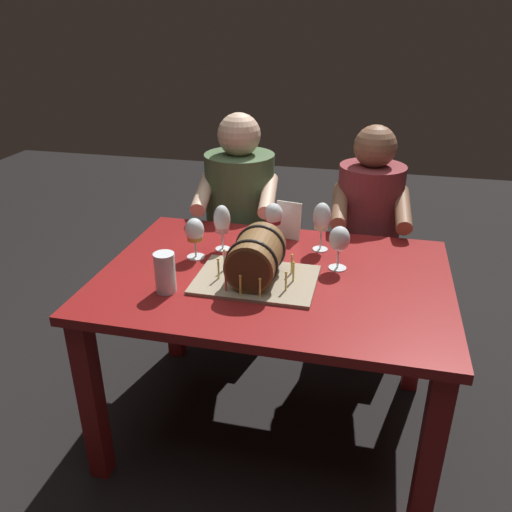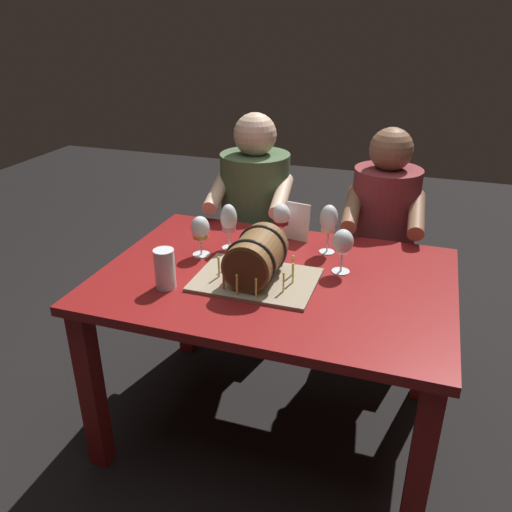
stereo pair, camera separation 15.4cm
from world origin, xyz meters
TOP-DOWN VIEW (x-y plane):
  - ground_plane at (0.00, 0.00)m, footprint 8.00×8.00m
  - dining_table at (0.00, 0.00)m, footprint 1.28×0.91m
  - barrel_cake at (-0.05, -0.07)m, footprint 0.43×0.31m
  - wine_glass_rose at (-0.25, 0.17)m, footprint 0.07×0.07m
  - wine_glass_red at (-0.06, 0.28)m, footprint 0.07×0.07m
  - wine_glass_amber at (-0.33, 0.07)m, footprint 0.07×0.07m
  - wine_glass_empty at (0.22, 0.10)m, footprint 0.08×0.08m
  - wine_glass_white at (0.14, 0.26)m, footprint 0.07×0.07m
  - beer_pint at (-0.34, -0.21)m, footprint 0.07×0.07m
  - menu_card at (-0.01, 0.34)m, footprint 0.11×0.05m
  - person_seated_left at (-0.32, 0.70)m, footprint 0.41×0.50m
  - person_seated_right at (0.32, 0.70)m, footprint 0.36×0.46m

SIDE VIEW (x-z plane):
  - ground_plane at x=0.00m, z-range 0.00..0.00m
  - person_seated_right at x=0.32m, z-range -0.06..1.08m
  - person_seated_left at x=-0.32m, z-range -0.04..1.13m
  - dining_table at x=0.00m, z-range 0.25..0.97m
  - beer_pint at x=-0.34m, z-range 0.72..0.86m
  - menu_card at x=-0.01m, z-range 0.72..0.88m
  - barrel_cake at x=-0.05m, z-range 0.71..0.90m
  - wine_glass_amber at x=-0.33m, z-range 0.75..0.91m
  - wine_glass_empty at x=0.22m, z-range 0.75..0.92m
  - wine_glass_red at x=-0.06m, z-range 0.75..0.93m
  - wine_glass_rose at x=-0.25m, z-range 0.75..0.94m
  - wine_glass_white at x=0.14m, z-range 0.76..0.96m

